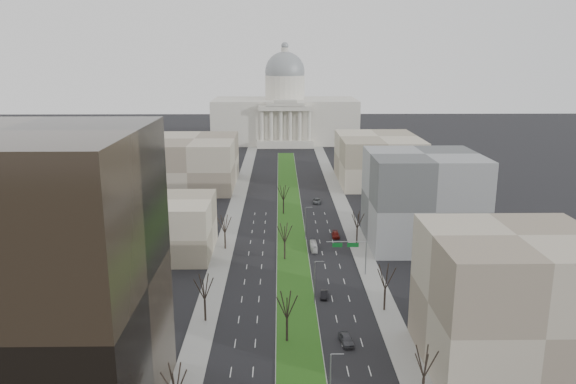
{
  "coord_description": "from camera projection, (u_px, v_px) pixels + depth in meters",
  "views": [
    {
      "loc": [
        -3.19,
        -48.63,
        48.82
      ],
      "look_at": [
        -0.82,
        104.61,
        10.94
      ],
      "focal_mm": 35.0,
      "sensor_mm": 36.0,
      "label": 1
    }
  ],
  "objects": [
    {
      "name": "car_red",
      "position": [
        336.0,
        235.0,
        153.2
      ],
      "size": [
        1.97,
        4.77,
        1.38
      ],
      "primitive_type": "imported",
      "rotation": [
        0.0,
        0.0,
        -0.01
      ],
      "color": "maroon",
      "rests_on": "ground"
    },
    {
      "name": "mast_arm_signs",
      "position": [
        354.0,
        250.0,
        125.68
      ],
      "size": [
        9.12,
        0.24,
        8.09
      ],
      "color": "gray",
      "rests_on": "ground"
    },
    {
      "name": "car_grey_near",
      "position": [
        346.0,
        339.0,
        96.9
      ],
      "size": [
        2.63,
        5.13,
        1.67
      ],
      "primitive_type": "imported",
      "rotation": [
        0.0,
        0.0,
        0.14
      ],
      "color": "#414248",
      "rests_on": "ground"
    },
    {
      "name": "tree_median_c",
      "position": [
        283.0,
        192.0,
        173.74
      ],
      "size": [
        5.4,
        5.4,
        9.72
      ],
      "color": "black",
      "rests_on": "ground"
    },
    {
      "name": "building_far_right",
      "position": [
        378.0,
        159.0,
        217.5
      ],
      "size": [
        30.0,
        40.0,
        18.0
      ],
      "primitive_type": "cube",
      "color": "gray",
      "rests_on": "ground"
    },
    {
      "name": "tree_left_mid",
      "position": [
        204.0,
        286.0,
        103.63
      ],
      "size": [
        5.4,
        5.4,
        9.72
      ],
      "color": "black",
      "rests_on": "ground"
    },
    {
      "name": "sidewalk_right",
      "position": [
        356.0,
        239.0,
        151.43
      ],
      "size": [
        5.0,
        330.0,
        0.15
      ],
      "primitive_type": "cube",
      "color": "gray",
      "rests_on": "ground"
    },
    {
      "name": "box_van",
      "position": [
        314.0,
        246.0,
        143.33
      ],
      "size": [
        1.66,
        6.71,
        1.86
      ],
      "primitive_type": "imported",
      "rotation": [
        0.0,
        0.0,
        0.01
      ],
      "color": "white",
      "rests_on": "ground"
    },
    {
      "name": "tree_left_near",
      "position": [
        175.0,
        380.0,
        74.6
      ],
      "size": [
        5.1,
        5.1,
        9.18
      ],
      "color": "black",
      "rests_on": "ground"
    },
    {
      "name": "streetlamp_median_b",
      "position": [
        315.0,
        282.0,
        111.26
      ],
      "size": [
        1.9,
        0.2,
        9.16
      ],
      "color": "gray",
      "rests_on": "ground"
    },
    {
      "name": "sidewalk_left",
      "position": [
        227.0,
        240.0,
        150.9
      ],
      "size": [
        5.0,
        330.0,
        0.15
      ],
      "primitive_type": "cube",
      "color": "gray",
      "rests_on": "ground"
    },
    {
      "name": "car_black",
      "position": [
        324.0,
        294.0,
        115.37
      ],
      "size": [
        1.83,
        4.18,
        1.34
      ],
      "primitive_type": "imported",
      "rotation": [
        0.0,
        0.0,
        -0.1
      ],
      "color": "black",
      "rests_on": "ground"
    },
    {
      "name": "building_tan_right",
      "position": [
        511.0,
        302.0,
        87.89
      ],
      "size": [
        26.0,
        24.0,
        22.0
      ],
      "primitive_type": "cube",
      "color": "gray",
      "rests_on": "ground"
    },
    {
      "name": "streetlamp_median_a",
      "position": [
        331.0,
        382.0,
        77.29
      ],
      "size": [
        1.9,
        0.2,
        9.16
      ],
      "color": "gray",
      "rests_on": "ground"
    },
    {
      "name": "tree_left_far",
      "position": [
        225.0,
        224.0,
        142.49
      ],
      "size": [
        5.28,
        5.28,
        9.5
      ],
      "color": "black",
      "rests_on": "ground"
    },
    {
      "name": "capitol",
      "position": [
        285.0,
        113.0,
        316.74
      ],
      "size": [
        80.0,
        46.0,
        55.0
      ],
      "color": "beige",
      "rests_on": "ground"
    },
    {
      "name": "building_beige_left",
      "position": [
        160.0,
        227.0,
        139.3
      ],
      "size": [
        26.0,
        22.0,
        14.0
      ],
      "primitive_type": "cube",
      "color": "gray",
      "rests_on": "ground"
    },
    {
      "name": "building_far_left",
      "position": [
        195.0,
        162.0,
        211.59
      ],
      "size": [
        30.0,
        40.0,
        18.0
      ],
      "primitive_type": "cube",
      "color": "gray",
      "rests_on": "ground"
    },
    {
      "name": "tree_median_b",
      "position": [
        285.0,
        232.0,
        134.91
      ],
      "size": [
        5.4,
        5.4,
        9.72
      ],
      "color": "black",
      "rests_on": "ground"
    },
    {
      "name": "streetlamp_median_c",
      "position": [
        306.0,
        223.0,
        150.09
      ],
      "size": [
        1.9,
        0.2,
        9.16
      ],
      "color": "gray",
      "rests_on": "ground"
    },
    {
      "name": "tree_right_mid",
      "position": [
        386.0,
        276.0,
        107.99
      ],
      "size": [
        5.52,
        5.52,
        9.94
      ],
      "color": "black",
      "rests_on": "ground"
    },
    {
      "name": "tree_median_a",
      "position": [
        287.0,
        305.0,
        96.09
      ],
      "size": [
        5.4,
        5.4,
        9.72
      ],
      "color": "black",
      "rests_on": "ground"
    },
    {
      "name": "building_grey_right",
      "position": [
        422.0,
        199.0,
        145.9
      ],
      "size": [
        28.0,
        26.0,
        24.0
      ],
      "primitive_type": "cube",
      "color": "#575A5C",
      "rests_on": "ground"
    },
    {
      "name": "tree_right_far",
      "position": [
        357.0,
        220.0,
        146.96
      ],
      "size": [
        5.04,
        5.04,
        9.07
      ],
      "color": "black",
      "rests_on": "ground"
    },
    {
      "name": "tree_right_near",
      "position": [
        425.0,
        361.0,
        78.98
      ],
      "size": [
        5.16,
        5.16,
        9.29
      ],
      "color": "black",
      "rests_on": "ground"
    },
    {
      "name": "median",
      "position": [
        290.0,
        215.0,
        174.44
      ],
      "size": [
        8.0,
        222.03,
        0.2
      ],
      "color": "#999993",
      "rests_on": "ground"
    },
    {
      "name": "ground",
      "position": [
        290.0,
        214.0,
        175.45
      ],
      "size": [
        600.0,
        600.0,
        0.0
      ],
      "primitive_type": "plane",
      "color": "black",
      "rests_on": "ground"
    },
    {
      "name": "building_glass_tower",
      "position": [
        14.0,
        287.0,
        71.09
      ],
      "size": [
        34.0,
        30.0,
        40.0
      ],
      "primitive_type": "cube",
      "color": "black",
      "rests_on": "ground"
    },
    {
      "name": "car_grey_far",
      "position": [
        317.0,
        201.0,
        188.19
      ],
      "size": [
        3.0,
        5.64,
        1.51
      ],
      "primitive_type": "imported",
      "rotation": [
        0.0,
        0.0,
        -0.09
      ],
      "color": "#484C50",
      "rests_on": "ground"
    }
  ]
}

